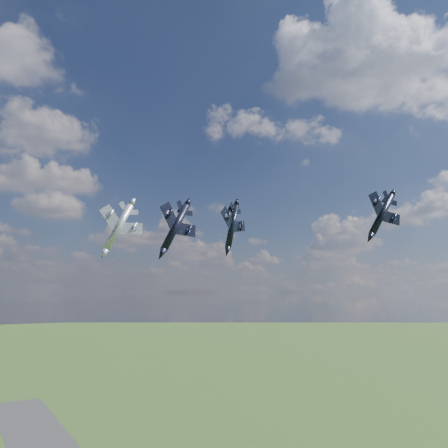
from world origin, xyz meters
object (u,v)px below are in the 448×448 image
jet_left_silver (119,227)px  jet_lead_navy (175,227)px  jet_right_navy (382,214)px  jet_high_navy (232,226)px

jet_left_silver → jet_lead_navy: bearing=8.2°
jet_lead_navy → jet_left_silver: (-12.61, -0.50, -1.10)m
jet_right_navy → jet_left_silver: jet_right_navy is taller
jet_right_navy → jet_high_navy: 40.93m
jet_lead_navy → jet_right_navy: size_ratio=1.25×
jet_left_silver → jet_right_navy: bearing=-32.6°
jet_lead_navy → jet_left_silver: 12.67m
jet_high_navy → jet_left_silver: bearing=173.7°
jet_lead_navy → jet_high_navy: 21.75m
jet_lead_navy → jet_left_silver: bearing=170.1°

